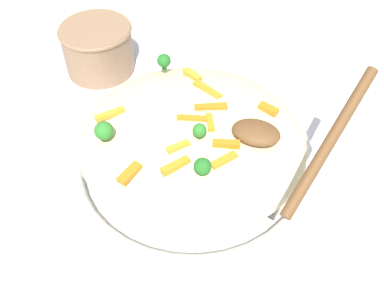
# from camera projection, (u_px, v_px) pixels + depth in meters

# --- Properties ---
(ground_plane) EXTENTS (2.40, 2.40, 0.00)m
(ground_plane) POSITION_uv_depth(u_px,v_px,m) (192.00, 177.00, 0.61)
(ground_plane) COLOR silver
(serving_bowl) EXTENTS (0.32, 0.32, 0.05)m
(serving_bowl) POSITION_uv_depth(u_px,v_px,m) (192.00, 164.00, 0.59)
(serving_bowl) COLOR silver
(serving_bowl) RESTS_ON ground_plane
(pasta_mound) EXTENTS (0.28, 0.27, 0.07)m
(pasta_mound) POSITION_uv_depth(u_px,v_px,m) (192.00, 139.00, 0.56)
(pasta_mound) COLOR beige
(pasta_mound) RESTS_ON serving_bowl
(carrot_piece_0) EXTENTS (0.04, 0.02, 0.01)m
(carrot_piece_0) POSITION_uv_depth(u_px,v_px,m) (211.00, 107.00, 0.54)
(carrot_piece_0) COLOR orange
(carrot_piece_0) RESTS_ON pasta_mound
(carrot_piece_1) EXTENTS (0.03, 0.02, 0.01)m
(carrot_piece_1) POSITION_uv_depth(u_px,v_px,m) (268.00, 109.00, 0.55)
(carrot_piece_1) COLOR orange
(carrot_piece_1) RESTS_ON pasta_mound
(carrot_piece_2) EXTENTS (0.04, 0.02, 0.01)m
(carrot_piece_2) POSITION_uv_depth(u_px,v_px,m) (189.00, 118.00, 0.53)
(carrot_piece_2) COLOR orange
(carrot_piece_2) RESTS_ON pasta_mound
(carrot_piece_3) EXTENTS (0.03, 0.02, 0.01)m
(carrot_piece_3) POSITION_uv_depth(u_px,v_px,m) (226.00, 144.00, 0.50)
(carrot_piece_3) COLOR orange
(carrot_piece_3) RESTS_ON pasta_mound
(carrot_piece_4) EXTENTS (0.03, 0.02, 0.01)m
(carrot_piece_4) POSITION_uv_depth(u_px,v_px,m) (192.00, 75.00, 0.59)
(carrot_piece_4) COLOR orange
(carrot_piece_4) RESTS_ON pasta_mound
(carrot_piece_5) EXTENTS (0.03, 0.03, 0.01)m
(carrot_piece_5) POSITION_uv_depth(u_px,v_px,m) (224.00, 160.00, 0.49)
(carrot_piece_5) COLOR orange
(carrot_piece_5) RESTS_ON pasta_mound
(carrot_piece_6) EXTENTS (0.04, 0.03, 0.01)m
(carrot_piece_6) POSITION_uv_depth(u_px,v_px,m) (206.00, 90.00, 0.57)
(carrot_piece_6) COLOR orange
(carrot_piece_6) RESTS_ON pasta_mound
(carrot_piece_7) EXTENTS (0.02, 0.03, 0.01)m
(carrot_piece_7) POSITION_uv_depth(u_px,v_px,m) (177.00, 146.00, 0.50)
(carrot_piece_7) COLOR orange
(carrot_piece_7) RESTS_ON pasta_mound
(carrot_piece_8) EXTENTS (0.02, 0.03, 0.01)m
(carrot_piece_8) POSITION_uv_depth(u_px,v_px,m) (129.00, 173.00, 0.48)
(carrot_piece_8) COLOR orange
(carrot_piece_8) RESTS_ON pasta_mound
(carrot_piece_9) EXTENTS (0.03, 0.03, 0.01)m
(carrot_piece_9) POSITION_uv_depth(u_px,v_px,m) (176.00, 166.00, 0.49)
(carrot_piece_9) COLOR orange
(carrot_piece_9) RESTS_ON pasta_mound
(carrot_piece_10) EXTENTS (0.03, 0.03, 0.01)m
(carrot_piece_10) POSITION_uv_depth(u_px,v_px,m) (110.00, 114.00, 0.54)
(carrot_piece_10) COLOR orange
(carrot_piece_10) RESTS_ON pasta_mound
(carrot_piece_11) EXTENTS (0.02, 0.03, 0.01)m
(carrot_piece_11) POSITION_uv_depth(u_px,v_px,m) (210.00, 122.00, 0.53)
(carrot_piece_11) COLOR orange
(carrot_piece_11) RESTS_ON pasta_mound
(broccoli_floret_0) EXTENTS (0.02, 0.02, 0.02)m
(broccoli_floret_0) POSITION_uv_depth(u_px,v_px,m) (164.00, 61.00, 0.60)
(broccoli_floret_0) COLOR #205B1C
(broccoli_floret_0) RESTS_ON pasta_mound
(broccoli_floret_1) EXTENTS (0.02, 0.02, 0.02)m
(broccoli_floret_1) POSITION_uv_depth(u_px,v_px,m) (203.00, 167.00, 0.47)
(broccoli_floret_1) COLOR #205B1C
(broccoli_floret_1) RESTS_ON pasta_mound
(broccoli_floret_2) EXTENTS (0.02, 0.02, 0.02)m
(broccoli_floret_2) POSITION_uv_depth(u_px,v_px,m) (104.00, 131.00, 0.51)
(broccoli_floret_2) COLOR #296820
(broccoli_floret_2) RESTS_ON pasta_mound
(broccoli_floret_3) EXTENTS (0.02, 0.02, 0.02)m
(broccoli_floret_3) POSITION_uv_depth(u_px,v_px,m) (200.00, 131.00, 0.50)
(broccoli_floret_3) COLOR #296820
(broccoli_floret_3) RESTS_ON pasta_mound
(serving_spoon) EXTENTS (0.14, 0.16, 0.09)m
(serving_spoon) POSITION_uv_depth(u_px,v_px,m) (283.00, 135.00, 0.49)
(serving_spoon) COLOR brown
(serving_spoon) RESTS_ON pasta_mound
(companion_bowl) EXTENTS (0.12, 0.12, 0.08)m
(companion_bowl) POSITION_uv_depth(u_px,v_px,m) (98.00, 47.00, 0.74)
(companion_bowl) COLOR #8C6B4C
(companion_bowl) RESTS_ON ground_plane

